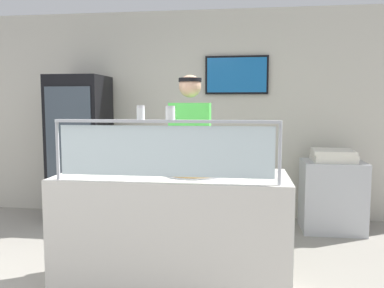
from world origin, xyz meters
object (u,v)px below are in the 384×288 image
object	(u,v)px
worker_figure	(190,155)
drink_fridge	(80,149)
pizza_tray	(194,173)
parmesan_shaker	(141,113)
pizza_server	(189,170)
pepper_flake_shaker	(170,114)
pizza_box_stack	(333,155)

from	to	relation	value
worker_figure	drink_fridge	size ratio (longest dim) A/B	0.95
pizza_tray	parmesan_shaker	xyz separation A→B (m)	(-0.33, -0.31, 0.46)
pizza_server	drink_fridge	bearing A→B (deg)	135.43
parmesan_shaker	drink_fridge	xyz separation A→B (m)	(-1.37, 2.14, -0.50)
pepper_flake_shaker	worker_figure	bearing A→B (deg)	90.15
pizza_tray	pizza_box_stack	world-z (taller)	pizza_tray
pizza_tray	pepper_flake_shaker	world-z (taller)	pepper_flake_shaker
parmesan_shaker	pepper_flake_shaker	distance (m)	0.21
pepper_flake_shaker	drink_fridge	size ratio (longest dim) A/B	0.05
pepper_flake_shaker	pizza_box_stack	xyz separation A→B (m)	(1.53, 2.10, -0.53)
drink_fridge	parmesan_shaker	bearing A→B (deg)	-57.37
pizza_server	pepper_flake_shaker	xyz separation A→B (m)	(-0.08, -0.29, 0.43)
pizza_tray	pepper_flake_shaker	distance (m)	0.57
drink_fridge	pizza_box_stack	size ratio (longest dim) A/B	3.76
parmesan_shaker	drink_fridge	size ratio (longest dim) A/B	0.05
parmesan_shaker	worker_figure	size ratio (longest dim) A/B	0.06
worker_figure	pizza_box_stack	world-z (taller)	worker_figure
drink_fridge	pepper_flake_shaker	bearing A→B (deg)	-53.61
pepper_flake_shaker	drink_fridge	distance (m)	2.71
pizza_box_stack	pepper_flake_shaker	bearing A→B (deg)	-126.11
parmesan_shaker	pepper_flake_shaker	world-z (taller)	parmesan_shaker
pizza_server	worker_figure	world-z (taller)	worker_figure
drink_fridge	pizza_tray	bearing A→B (deg)	-47.05
parmesan_shaker	drink_fridge	distance (m)	2.59
pizza_tray	pizza_box_stack	distance (m)	2.27
worker_figure	drink_fridge	xyz separation A→B (m)	(-1.58, 1.11, -0.08)
pizza_box_stack	pizza_server	bearing A→B (deg)	-128.69
pizza_server	drink_fridge	world-z (taller)	drink_fridge
pizza_tray	worker_figure	distance (m)	0.73
pizza_server	parmesan_shaker	xyz separation A→B (m)	(-0.29, -0.29, 0.44)
worker_figure	drink_fridge	bearing A→B (deg)	144.73
pizza_tray	drink_fridge	world-z (taller)	drink_fridge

